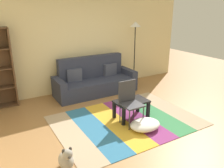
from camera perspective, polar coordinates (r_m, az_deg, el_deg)
ground_plane at (r=4.80m, az=4.83°, el=-9.99°), size 14.00×14.00×0.00m
back_wall at (r=6.52m, az=-8.02°, el=10.24°), size 6.80×0.10×2.70m
rug at (r=4.93m, az=3.52°, el=-9.10°), size 2.94×2.12×0.01m
couch at (r=6.35m, az=-4.34°, el=0.73°), size 2.26×0.80×1.00m
coffee_table at (r=4.90m, az=4.85°, el=-5.06°), size 0.71×0.45×0.40m
pouf at (r=4.62m, az=8.23°, el=-10.00°), size 0.63×0.50×0.18m
dog at (r=3.63m, az=-11.37°, el=-18.02°), size 0.22×0.35×0.40m
standing_lamp at (r=6.85m, az=5.82°, el=12.66°), size 0.32×0.32×1.89m
tv_remote at (r=4.84m, az=4.51°, el=-4.17°), size 0.11×0.15×0.02m
folding_chair at (r=4.63m, az=4.40°, el=-3.76°), size 0.40×0.40×0.90m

